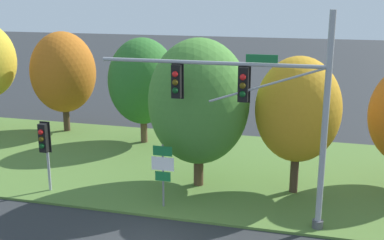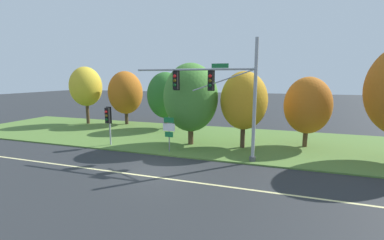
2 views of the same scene
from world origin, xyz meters
The scene contains 8 objects.
grass_verge centered at (0.00, 8.25, 0.05)m, with size 48.00×11.50×0.10m, color #517533.
traffic_signal_mast centered at (3.14, 3.08, 4.66)m, with size 8.39×0.49×7.79m.
pedestrian_signal_near_kerb centered at (-5.91, 3.51, 2.34)m, with size 0.46×0.55×3.10m.
route_sign_post centered at (-0.65, 3.38, 1.75)m, with size 0.92×0.08×2.59m.
tree_left_of_mast centered at (-9.85, 12.26, 3.75)m, with size 3.90×3.90×6.09m.
tree_behind_signpost centered at (-4.39, 11.27, 3.63)m, with size 3.85×3.85×5.95m.
tree_mid_verge centered at (0.17, 5.94, 3.89)m, with size 4.34×4.34×6.51m.
tree_tall_centre centered at (4.31, 6.22, 3.73)m, with size 3.53×3.53×5.85m.
Camera 1 is at (5.02, -13.51, 8.43)m, focal length 45.00 mm.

